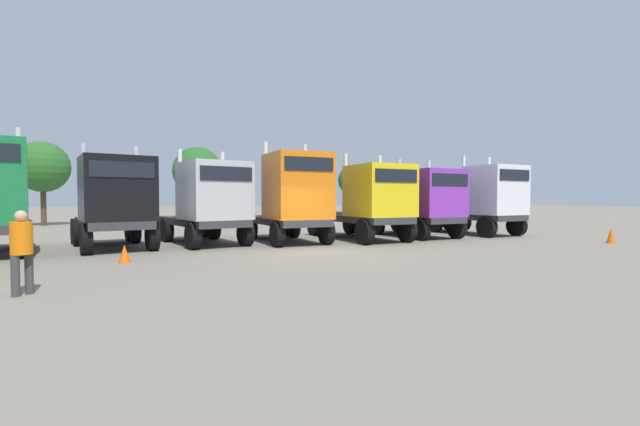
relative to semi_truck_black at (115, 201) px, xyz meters
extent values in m
plane|color=gray|center=(6.82, -3.86, -1.87)|extent=(200.00, 200.00, 0.00)
cylinder|color=silver|center=(-3.11, 0.27, 0.95)|extent=(0.21, 0.21, 3.38)
cylinder|color=black|center=(-2.63, -1.42, -1.33)|extent=(0.55, 1.13, 1.08)
cylinder|color=black|center=(-3.27, 1.88, -1.33)|extent=(0.55, 1.13, 1.08)
cylinder|color=black|center=(-3.48, 2.96, -1.33)|extent=(0.55, 1.13, 1.08)
cube|color=#333338|center=(-0.19, 0.98, -0.87)|extent=(3.24, 5.97, 0.30)
cube|color=black|center=(0.10, -0.53, 0.45)|extent=(2.85, 2.98, 2.35)
cube|color=black|center=(0.35, -1.81, 1.10)|extent=(2.07, 0.44, 0.55)
cylinder|color=silver|center=(0.76, 1.05, 0.75)|extent=(0.21, 0.21, 2.95)
cylinder|color=silver|center=(-1.10, 0.69, 0.75)|extent=(0.21, 0.21, 2.95)
cylinder|color=#333338|center=(-0.43, 2.20, -0.66)|extent=(1.29, 1.29, 0.12)
cylinder|color=black|center=(1.30, -0.89, -1.32)|extent=(0.55, 1.15, 1.10)
cylinder|color=black|center=(-0.86, -1.32, -1.32)|extent=(0.55, 1.15, 1.10)
cylinder|color=black|center=(0.65, 2.39, -1.32)|extent=(0.55, 1.15, 1.10)
cylinder|color=black|center=(-1.51, 1.97, -1.32)|extent=(0.55, 1.15, 1.10)
cylinder|color=black|center=(0.44, 3.47, -1.32)|extent=(0.55, 1.15, 1.10)
cylinder|color=black|center=(-1.72, 3.05, -1.32)|extent=(0.55, 1.15, 1.10)
cube|color=#333338|center=(3.34, 1.28, -0.91)|extent=(3.39, 6.22, 0.30)
cube|color=#B7BABF|center=(3.69, -0.33, 0.41)|extent=(2.89, 3.04, 2.33)
cube|color=black|center=(3.96, -1.62, 1.05)|extent=(2.06, 0.48, 0.55)
cylinder|color=silver|center=(4.31, 1.28, 0.71)|extent=(0.21, 0.21, 2.93)
cylinder|color=silver|center=(2.45, 0.88, 0.71)|extent=(0.21, 0.21, 2.93)
cylinder|color=#333338|center=(3.07, 2.54, -0.70)|extent=(1.31, 1.31, 0.12)
cylinder|color=black|center=(4.89, -0.69, -1.34)|extent=(0.57, 1.11, 1.06)
cylinder|color=black|center=(2.74, -1.15, -1.34)|extent=(0.57, 1.11, 1.06)
cylinder|color=black|center=(4.13, 2.82, -1.34)|extent=(0.57, 1.11, 1.06)
cylinder|color=black|center=(1.98, 2.36, -1.34)|extent=(0.57, 1.11, 1.06)
cylinder|color=black|center=(3.90, 3.90, -1.34)|extent=(0.57, 1.11, 1.06)
cylinder|color=black|center=(1.75, 3.44, -1.34)|extent=(0.57, 1.11, 1.06)
cube|color=#333338|center=(6.97, 0.78, -0.92)|extent=(2.46, 6.16, 0.30)
cube|color=orange|center=(7.05, -1.01, 0.61)|extent=(2.50, 2.59, 2.76)
cube|color=black|center=(7.10, -2.27, 1.47)|extent=(2.10, 0.13, 0.55)
cylinder|color=silver|center=(7.94, 0.42, 0.91)|extent=(0.19, 0.19, 3.36)
cylinder|color=silver|center=(6.04, 0.34, 0.91)|extent=(0.19, 0.19, 3.36)
cylinder|color=#333338|center=(6.92, 2.12, -0.71)|extent=(1.15, 1.15, 0.12)
cylinder|color=black|center=(8.17, -1.51, -1.35)|extent=(0.39, 1.06, 1.05)
cylinder|color=black|center=(5.97, -1.60, -1.35)|extent=(0.39, 1.06, 1.05)
cylinder|color=black|center=(8.01, 2.26, -1.35)|extent=(0.39, 1.06, 1.05)
cylinder|color=black|center=(5.81, 2.17, -1.35)|extent=(0.39, 1.06, 1.05)
cylinder|color=black|center=(7.97, 3.36, -1.35)|extent=(0.39, 1.06, 1.05)
cylinder|color=black|center=(5.77, 3.27, -1.35)|extent=(0.39, 1.06, 1.05)
cube|color=#333338|center=(10.62, 0.32, -0.86)|extent=(2.55, 6.38, 0.30)
cube|color=yellow|center=(10.72, -1.57, 0.43)|extent=(2.54, 2.63, 2.28)
cube|color=black|center=(10.79, -2.83, 1.05)|extent=(2.10, 0.16, 0.55)
cylinder|color=silver|center=(11.59, -0.12, 0.73)|extent=(0.19, 0.19, 2.88)
cylinder|color=silver|center=(9.70, -0.22, 0.73)|extent=(0.19, 0.19, 2.88)
cylinder|color=#333338|center=(10.54, 1.69, -0.65)|extent=(1.16, 1.16, 0.12)
cylinder|color=black|center=(11.85, -2.05, -1.32)|extent=(0.41, 1.13, 1.11)
cylinder|color=black|center=(9.66, -2.18, -1.32)|extent=(0.41, 1.13, 1.11)
cylinder|color=black|center=(11.63, 1.91, -1.32)|extent=(0.41, 1.13, 1.11)
cylinder|color=black|center=(9.43, 1.79, -1.32)|extent=(0.41, 1.13, 1.11)
cylinder|color=black|center=(11.57, 3.01, -1.32)|extent=(0.41, 1.13, 1.11)
cylinder|color=black|center=(9.37, 2.88, -1.32)|extent=(0.41, 1.13, 1.11)
cube|color=#333338|center=(13.89, 0.72, -0.94)|extent=(2.56, 6.06, 0.30)
cube|color=purple|center=(13.99, -1.02, 0.34)|extent=(2.54, 2.59, 2.27)
cube|color=black|center=(14.07, -2.26, 0.96)|extent=(2.10, 0.17, 0.55)
cylinder|color=silver|center=(14.86, 0.41, 0.64)|extent=(0.19, 0.19, 2.87)
cylinder|color=silver|center=(12.96, 0.29, 0.64)|extent=(0.19, 0.19, 2.87)
cylinder|color=#333338|center=(13.81, 2.03, -0.73)|extent=(1.17, 1.17, 0.12)
cylinder|color=black|center=(15.12, -1.48, -1.36)|extent=(0.41, 1.05, 1.03)
cylinder|color=black|center=(12.93, -1.61, -1.36)|extent=(0.41, 1.05, 1.03)
cylinder|color=black|center=(14.90, 2.16, -1.36)|extent=(0.41, 1.05, 1.03)
cylinder|color=black|center=(12.70, 2.02, -1.36)|extent=(0.41, 1.05, 1.03)
cylinder|color=black|center=(14.83, 3.26, -1.36)|extent=(0.41, 1.05, 1.03)
cylinder|color=black|center=(12.64, 3.12, -1.36)|extent=(0.41, 1.05, 1.03)
cube|color=#333338|center=(17.77, 0.77, -0.90)|extent=(2.65, 6.22, 0.30)
cube|color=white|center=(17.92, -1.12, 0.51)|extent=(2.56, 2.45, 2.52)
cube|color=black|center=(18.00, -2.28, 1.25)|extent=(2.10, 0.20, 0.55)
cylinder|color=silver|center=(18.77, 0.23, 0.81)|extent=(0.19, 0.19, 3.12)
cylinder|color=silver|center=(16.87, 0.09, 0.81)|extent=(0.19, 0.19, 3.12)
cylinder|color=#333338|center=(17.67, 2.10, -0.69)|extent=(1.18, 1.18, 0.12)
cylinder|color=black|center=(19.05, -1.48, -1.34)|extent=(0.43, 1.10, 1.07)
cylinder|color=black|center=(16.85, -1.64, -1.34)|extent=(0.43, 1.10, 1.07)
cylinder|color=black|center=(18.76, 2.28, -1.34)|extent=(0.43, 1.10, 1.07)
cylinder|color=black|center=(16.57, 2.11, -1.34)|extent=(0.43, 1.10, 1.07)
cylinder|color=black|center=(18.68, 3.38, -1.34)|extent=(0.43, 1.10, 1.07)
cylinder|color=black|center=(16.49, 3.21, -1.34)|extent=(0.43, 1.10, 1.07)
cylinder|color=#3C3C3C|center=(-1.24, -7.72, -1.45)|extent=(0.23, 0.23, 0.84)
cylinder|color=#3C3C3C|center=(-1.43, -7.92, -1.45)|extent=(0.23, 0.23, 0.84)
cylinder|color=orange|center=(-1.34, -7.82, -0.70)|extent=(0.57, 0.57, 0.67)
sphere|color=tan|center=(-1.34, -7.82, -0.25)|extent=(0.23, 0.23, 0.23)
cone|color=#F2590C|center=(19.93, -5.79, -1.52)|extent=(0.36, 0.36, 0.70)
cone|color=#F2590C|center=(0.43, -3.82, -1.59)|extent=(0.36, 0.36, 0.56)
cylinder|color=#4C3823|center=(-5.53, 17.78, -0.49)|extent=(0.36, 0.36, 2.77)
sphere|color=#286023|center=(-5.53, 17.78, 2.34)|extent=(3.61, 3.61, 3.61)
cylinder|color=#4C3823|center=(5.38, 19.46, -0.57)|extent=(0.36, 0.36, 2.60)
sphere|color=#286023|center=(5.38, 19.46, 2.38)|extent=(4.12, 4.12, 4.12)
cylinder|color=#4C3823|center=(19.64, 18.50, -0.60)|extent=(0.36, 0.36, 2.54)
sphere|color=#286023|center=(19.64, 18.50, 1.81)|extent=(2.85, 2.85, 2.85)
camera|label=1|loc=(0.91, -18.18, 0.11)|focal=24.11mm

